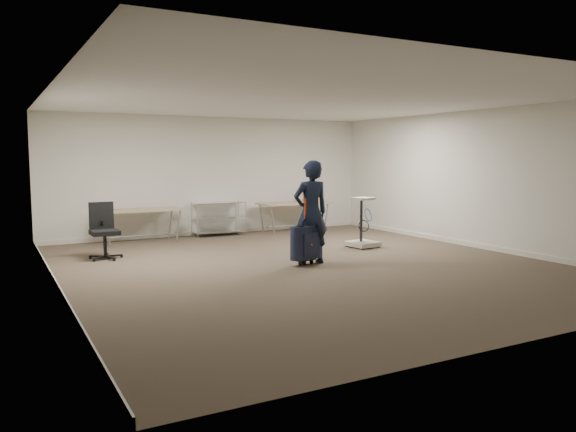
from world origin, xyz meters
TOP-DOWN VIEW (x-y plane):
  - ground at (0.00, 0.00)m, footprint 9.00×9.00m
  - room_shell at (0.00, 1.38)m, footprint 8.00×9.00m
  - folding_table_left at (-1.90, 3.95)m, footprint 1.80×0.75m
  - folding_table_right at (1.90, 3.95)m, footprint 1.80×0.75m
  - wire_shelf at (0.00, 4.20)m, footprint 1.22×0.47m
  - person at (0.13, 0.14)m, footprint 0.67×0.45m
  - suitcase at (-0.01, 0.06)m, footprint 0.46×0.34m
  - office_chair at (-2.95, 2.32)m, footprint 0.62×0.62m
  - equipment_cart at (2.00, 1.19)m, footprint 0.63×0.63m
  - cardboard_box at (2.37, 3.91)m, footprint 0.48×0.42m

SIDE VIEW (x-z plane):
  - ground at x=0.00m, z-range 0.00..0.00m
  - room_shell at x=0.00m, z-range -4.45..4.55m
  - equipment_cart at x=2.00m, z-range -0.24..0.78m
  - office_chair at x=-2.95m, z-range -0.20..0.83m
  - suitcase at x=-0.01m, z-range -0.18..0.96m
  - wire_shelf at x=0.00m, z-range 0.04..0.84m
  - folding_table_left at x=-1.90m, z-range 0.31..1.04m
  - folding_table_right at x=1.90m, z-range 0.31..1.04m
  - cardboard_box at x=2.37m, z-range 0.73..1.03m
  - person at x=0.13m, z-range 0.00..1.80m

